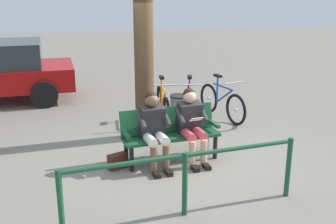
# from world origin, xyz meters

# --- Properties ---
(ground_plane) EXTENTS (40.00, 40.00, 0.00)m
(ground_plane) POSITION_xyz_m (0.00, 0.00, 0.00)
(ground_plane) COLOR slate
(bench) EXTENTS (1.66, 0.74, 0.87)m
(bench) POSITION_xyz_m (0.25, -0.12, 0.51)
(bench) COLOR #194C2D
(bench) RESTS_ON ground
(person_reading) EXTENTS (0.53, 0.81, 1.20)m
(person_reading) POSITION_xyz_m (-0.09, -0.01, 0.66)
(person_reading) COLOR #262628
(person_reading) RESTS_ON ground
(person_companion) EXTENTS (0.53, 0.81, 1.20)m
(person_companion) POSITION_xyz_m (0.54, 0.10, 0.66)
(person_companion) COLOR #262628
(person_companion) RESTS_ON ground
(handbag) EXTENTS (0.33, 0.25, 0.24)m
(handbag) POSITION_xyz_m (1.13, 0.11, 0.12)
(handbag) COLOR #3F1E14
(handbag) RESTS_ON ground
(tree_trunk) EXTENTS (0.35, 0.35, 3.39)m
(tree_trunk) POSITION_xyz_m (0.52, -1.24, 1.70)
(tree_trunk) COLOR #4C3823
(tree_trunk) RESTS_ON ground
(litter_bin) EXTENTS (0.36, 0.36, 0.76)m
(litter_bin) POSITION_xyz_m (-0.16, -1.33, 0.38)
(litter_bin) COLOR slate
(litter_bin) RESTS_ON ground
(bicycle_blue) EXTENTS (0.64, 1.62, 0.94)m
(bicycle_blue) POSITION_xyz_m (-1.25, -2.07, 0.36)
(bicycle_blue) COLOR black
(bicycle_blue) RESTS_ON ground
(bicycle_black) EXTENTS (0.51, 1.66, 0.94)m
(bicycle_black) POSITION_xyz_m (-0.54, -2.05, 0.36)
(bicycle_black) COLOR black
(bicycle_black) RESTS_ON ground
(bicycle_green) EXTENTS (0.48, 1.68, 0.94)m
(bicycle_green) POSITION_xyz_m (0.03, -2.11, 0.36)
(bicycle_green) COLOR black
(bicycle_green) RESTS_ON ground
(railing_fence) EXTENTS (3.05, 0.53, 0.85)m
(railing_fence) POSITION_xyz_m (0.38, 1.64, 0.59)
(railing_fence) COLOR #194C2D
(railing_fence) RESTS_ON ground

